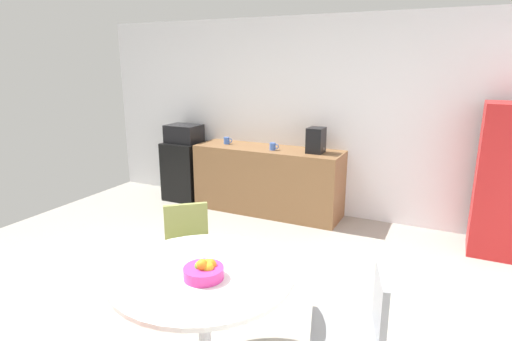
% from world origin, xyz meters
% --- Properties ---
extents(ground_plane, '(6.00, 6.00, 0.00)m').
position_xyz_m(ground_plane, '(0.00, 0.00, 0.00)').
color(ground_plane, '#9E998E').
extents(wall_back, '(6.00, 0.10, 2.60)m').
position_xyz_m(wall_back, '(0.00, 3.00, 1.30)').
color(wall_back, silver).
rests_on(wall_back, ground_plane).
extents(counter_block, '(2.02, 0.60, 0.90)m').
position_xyz_m(counter_block, '(-0.24, 2.65, 0.45)').
color(counter_block, brown).
rests_on(counter_block, ground_plane).
extents(mini_fridge, '(0.54, 0.54, 0.87)m').
position_xyz_m(mini_fridge, '(-1.59, 2.65, 0.43)').
color(mini_fridge, black).
rests_on(mini_fridge, ground_plane).
extents(microwave, '(0.48, 0.38, 0.26)m').
position_xyz_m(microwave, '(-1.59, 2.65, 1.00)').
color(microwave, black).
rests_on(microwave, mini_fridge).
extents(locker_cabinet, '(0.60, 0.50, 1.63)m').
position_xyz_m(locker_cabinet, '(2.55, 2.55, 0.81)').
color(locker_cabinet, '#B21E1E').
rests_on(locker_cabinet, ground_plane).
extents(round_table, '(1.15, 1.15, 0.75)m').
position_xyz_m(round_table, '(0.67, -0.37, 0.62)').
color(round_table, silver).
rests_on(round_table, ground_plane).
extents(chair_olive, '(0.59, 0.59, 0.83)m').
position_xyz_m(chair_olive, '(0.03, 0.38, 0.52)').
color(chair_olive, silver).
rests_on(chair_olive, ground_plane).
extents(chair_gray, '(0.52, 0.52, 0.83)m').
position_xyz_m(chair_gray, '(1.63, -0.10, 0.52)').
color(chair_gray, silver).
rests_on(chair_gray, ground_plane).
extents(fruit_bowl, '(0.25, 0.25, 0.13)m').
position_xyz_m(fruit_bowl, '(0.73, -0.43, 0.80)').
color(fruit_bowl, '#D8338C').
rests_on(fruit_bowl, round_table).
extents(mug_white, '(0.13, 0.08, 0.09)m').
position_xyz_m(mug_white, '(-0.13, 2.56, 0.95)').
color(mug_white, '#3F66BF').
rests_on(mug_white, counter_block).
extents(mug_green, '(0.13, 0.08, 0.09)m').
position_xyz_m(mug_green, '(0.45, 2.68, 0.95)').
color(mug_green, white).
rests_on(mug_green, counter_block).
extents(mug_red, '(0.13, 0.08, 0.09)m').
position_xyz_m(mug_red, '(-0.87, 2.66, 0.95)').
color(mug_red, '#3F66BF').
rests_on(mug_red, counter_block).
extents(coffee_maker, '(0.20, 0.24, 0.32)m').
position_xyz_m(coffee_maker, '(0.43, 2.65, 1.06)').
color(coffee_maker, black).
rests_on(coffee_maker, counter_block).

